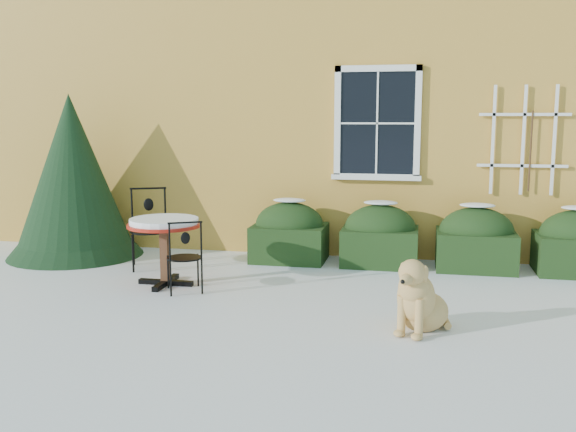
% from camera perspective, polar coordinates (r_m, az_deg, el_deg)
% --- Properties ---
extents(ground, '(80.00, 80.00, 0.00)m').
position_cam_1_polar(ground, '(6.88, -1.71, -8.69)').
color(ground, white).
rests_on(ground, ground).
extents(house, '(12.40, 8.40, 6.40)m').
position_cam_1_polar(house, '(13.52, 5.32, 13.66)').
color(house, gold).
rests_on(house, ground).
extents(hedge_row, '(4.95, 0.80, 0.91)m').
position_cam_1_polar(hedge_row, '(9.09, 12.27, -1.96)').
color(hedge_row, black).
rests_on(hedge_row, ground).
extents(evergreen_shrub, '(1.99, 1.99, 2.40)m').
position_cam_1_polar(evergreen_shrub, '(10.06, -18.55, 2.08)').
color(evergreen_shrub, black).
rests_on(evergreen_shrub, ground).
extents(bistro_table, '(0.90, 0.90, 0.84)m').
position_cam_1_polar(bistro_table, '(8.02, -10.94, -1.19)').
color(bistro_table, black).
rests_on(bistro_table, ground).
extents(patio_chair_near, '(0.52, 0.52, 0.87)m').
position_cam_1_polar(patio_chair_near, '(7.70, -9.18, -3.54)').
color(patio_chair_near, black).
rests_on(patio_chair_near, ground).
extents(patio_chair_far, '(0.64, 0.64, 1.09)m').
position_cam_1_polar(patio_chair_far, '(9.05, -12.22, -1.06)').
color(patio_chair_far, black).
rests_on(patio_chair_far, ground).
extents(dog, '(0.66, 0.82, 0.77)m').
position_cam_1_polar(dog, '(6.36, 11.53, -7.43)').
color(dog, tan).
rests_on(dog, ground).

